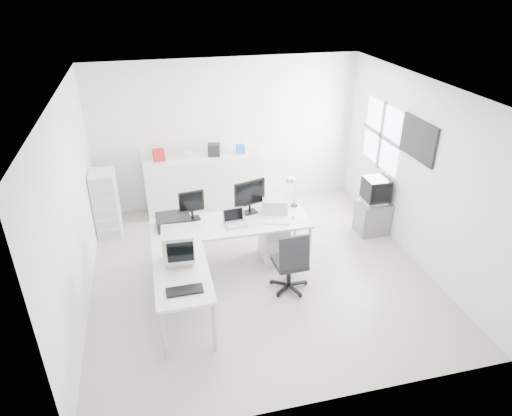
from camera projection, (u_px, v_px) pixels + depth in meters
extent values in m
cube|color=beige|center=(259.00, 271.00, 7.08)|extent=(5.00, 5.00, 0.01)
cube|color=white|center=(260.00, 90.00, 5.77)|extent=(5.00, 5.00, 0.01)
cube|color=silver|center=(227.00, 134.00, 8.58)|extent=(5.00, 0.02, 2.80)
cube|color=silver|center=(72.00, 209.00, 5.91)|extent=(0.02, 5.00, 2.80)
cube|color=silver|center=(418.00, 173.00, 6.95)|extent=(0.02, 5.00, 2.80)
cube|color=silver|center=(274.00, 241.00, 7.30)|extent=(0.40, 0.50, 0.60)
cube|color=black|center=(173.00, 221.00, 6.77)|extent=(0.52, 0.41, 0.18)
cube|color=silver|center=(275.00, 222.00, 6.90)|extent=(0.46, 0.26, 0.02)
sphere|color=silver|center=(293.00, 217.00, 7.00)|extent=(0.05, 0.05, 0.05)
cube|color=#AAAAAA|center=(275.00, 204.00, 7.19)|extent=(0.45, 0.41, 0.22)
cube|color=black|center=(185.00, 290.00, 5.42)|extent=(0.44, 0.18, 0.03)
cube|color=slate|center=(372.00, 218.00, 8.00)|extent=(0.53, 0.43, 0.57)
cube|color=silver|center=(205.00, 183.00, 8.64)|extent=(2.19, 0.55, 1.10)
cube|color=#AA181B|center=(159.00, 155.00, 8.18)|extent=(0.22, 0.20, 0.20)
cube|color=silver|center=(187.00, 155.00, 8.30)|extent=(0.14, 0.13, 0.12)
cube|color=black|center=(214.00, 150.00, 8.38)|extent=(0.25, 0.24, 0.22)
cube|color=#195EB1|center=(240.00, 149.00, 8.50)|extent=(0.17, 0.15, 0.16)
cylinder|color=silver|center=(141.00, 155.00, 8.14)|extent=(0.07, 0.07, 0.22)
cube|color=silver|center=(106.00, 203.00, 7.83)|extent=(0.41, 0.49, 1.17)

